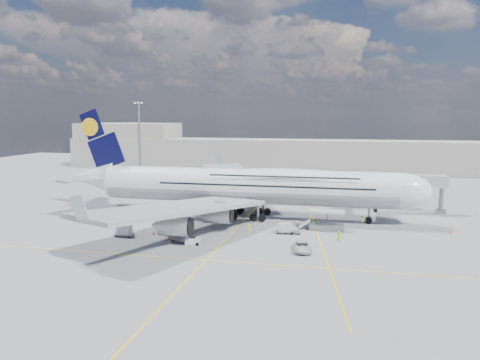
% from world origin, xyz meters
% --- Properties ---
extents(ground, '(300.00, 300.00, 0.00)m').
position_xyz_m(ground, '(0.00, 0.00, 0.00)').
color(ground, gray).
rests_on(ground, ground).
extents(taxi_line_main, '(0.25, 220.00, 0.01)m').
position_xyz_m(taxi_line_main, '(0.00, 0.00, 0.01)').
color(taxi_line_main, yellow).
rests_on(taxi_line_main, ground).
extents(taxi_line_cross, '(120.00, 0.25, 0.01)m').
position_xyz_m(taxi_line_cross, '(0.00, -20.00, 0.01)').
color(taxi_line_cross, yellow).
rests_on(taxi_line_cross, ground).
extents(taxi_line_diag, '(14.16, 99.06, 0.01)m').
position_xyz_m(taxi_line_diag, '(14.00, 10.00, 0.01)').
color(taxi_line_diag, yellow).
rests_on(taxi_line_diag, ground).
extents(airliner, '(77.26, 79.15, 23.71)m').
position_xyz_m(airliner, '(0.26, 10.00, 6.87)').
color(airliner, white).
rests_on(airliner, ground).
extents(jet_bridge, '(18.80, 12.10, 8.50)m').
position_xyz_m(jet_bridge, '(29.81, 20.94, 6.85)').
color(jet_bridge, '#B7B7BC').
rests_on(jet_bridge, ground).
extents(cargo_loader, '(8.53, 3.20, 3.67)m').
position_xyz_m(cargo_loader, '(16.82, 2.89, 1.25)').
color(cargo_loader, silver).
rests_on(cargo_loader, ground).
extents(light_mast, '(3.00, 0.70, 25.50)m').
position_xyz_m(light_mast, '(-40.00, 45.00, 13.21)').
color(light_mast, gray).
rests_on(light_mast, ground).
extents(terminal, '(180.00, 16.00, 12.00)m').
position_xyz_m(terminal, '(0.00, 95.00, 6.00)').
color(terminal, '#B2AD9E').
rests_on(terminal, ground).
extents(hangar, '(40.00, 22.00, 18.00)m').
position_xyz_m(hangar, '(-70.00, 100.00, 9.00)').
color(hangar, '#B2AD9E').
rests_on(hangar, ground).
extents(tree_line, '(160.00, 6.00, 8.00)m').
position_xyz_m(tree_line, '(40.00, 140.00, 4.00)').
color(tree_line, '#193814').
rests_on(tree_line, ground).
extents(dolly_row_a, '(2.89, 2.26, 0.38)m').
position_xyz_m(dolly_row_a, '(-18.26, -9.30, 0.29)').
color(dolly_row_a, gray).
rests_on(dolly_row_a, ground).
extents(dolly_row_b, '(3.53, 2.05, 2.16)m').
position_xyz_m(dolly_row_b, '(-9.48, -7.57, 1.16)').
color(dolly_row_b, gray).
rests_on(dolly_row_b, ground).
extents(dolly_row_c, '(3.36, 2.66, 0.44)m').
position_xyz_m(dolly_row_c, '(-7.17, -11.30, 0.34)').
color(dolly_row_c, gray).
rests_on(dolly_row_c, ground).
extents(dolly_back, '(3.32, 1.78, 2.10)m').
position_xyz_m(dolly_back, '(-18.23, -9.98, 1.13)').
color(dolly_back, gray).
rests_on(dolly_back, ground).
extents(dolly_nose_far, '(3.51, 2.39, 2.03)m').
position_xyz_m(dolly_nose_far, '(9.63, -1.66, 1.09)').
color(dolly_nose_far, gray).
rests_on(dolly_nose_far, ground).
extents(dolly_nose_near, '(2.99, 1.71, 0.43)m').
position_xyz_m(dolly_nose_near, '(11.02, -1.60, 0.33)').
color(dolly_nose_near, gray).
rests_on(dolly_nose_near, ground).
extents(baggage_tug, '(2.67, 1.51, 1.58)m').
position_xyz_m(baggage_tug, '(-4.53, -12.51, 0.70)').
color(baggage_tug, silver).
rests_on(baggage_tug, ground).
extents(catering_truck_inner, '(7.33, 4.21, 4.11)m').
position_xyz_m(catering_truck_inner, '(-1.72, 32.18, 1.94)').
color(catering_truck_inner, gray).
rests_on(catering_truck_inner, ground).
extents(catering_truck_outer, '(7.18, 3.13, 4.19)m').
position_xyz_m(catering_truck_outer, '(-11.62, 41.25, 1.95)').
color(catering_truck_outer, gray).
rests_on(catering_truck_outer, ground).
extents(service_van, '(3.11, 5.75, 1.53)m').
position_xyz_m(service_van, '(13.68, -12.38, 0.77)').
color(service_van, silver).
rests_on(service_van, ground).
extents(crew_nose, '(0.71, 0.76, 1.74)m').
position_xyz_m(crew_nose, '(23.69, 8.89, 0.87)').
color(crew_nose, '#B2FE1A').
rests_on(crew_nose, ground).
extents(crew_loader, '(1.11, 1.11, 1.81)m').
position_xyz_m(crew_loader, '(14.76, 3.48, 0.91)').
color(crew_loader, '#91DC17').
rests_on(crew_loader, ground).
extents(crew_wing, '(0.58, 1.12, 1.83)m').
position_xyz_m(crew_wing, '(-11.27, -2.53, 0.91)').
color(crew_wing, '#9ADC17').
rests_on(crew_wing, ground).
extents(crew_van, '(0.91, 1.01, 1.74)m').
position_xyz_m(crew_van, '(19.30, -4.75, 0.87)').
color(crew_van, '#B9EC18').
rests_on(crew_van, ground).
extents(crew_tug, '(1.24, 0.95, 1.70)m').
position_xyz_m(crew_tug, '(3.18, -3.02, 0.85)').
color(crew_tug, '#F1FF1A').
rests_on(crew_tug, ground).
extents(cone_nose, '(0.50, 0.50, 0.64)m').
position_xyz_m(cone_nose, '(39.30, 4.94, 0.31)').
color(cone_nose, '#F4590C').
rests_on(cone_nose, ground).
extents(cone_wing_left_inner, '(0.45, 0.45, 0.58)m').
position_xyz_m(cone_wing_left_inner, '(-14.53, 30.98, 0.28)').
color(cone_wing_left_inner, '#F4590C').
rests_on(cone_wing_left_inner, ground).
extents(cone_wing_left_outer, '(0.46, 0.46, 0.58)m').
position_xyz_m(cone_wing_left_outer, '(-17.91, 30.26, 0.28)').
color(cone_wing_left_outer, '#F4590C').
rests_on(cone_wing_left_outer, ground).
extents(cone_wing_right_inner, '(0.43, 0.43, 0.55)m').
position_xyz_m(cone_wing_right_inner, '(-9.62, -10.24, 0.26)').
color(cone_wing_right_inner, '#F4590C').
rests_on(cone_wing_right_inner, ground).
extents(cone_wing_right_outer, '(0.47, 0.47, 0.60)m').
position_xyz_m(cone_wing_right_outer, '(-13.58, -7.76, 0.29)').
color(cone_wing_right_outer, '#F4590C').
rests_on(cone_wing_right_outer, ground).
extents(cone_tail, '(0.42, 0.42, 0.53)m').
position_xyz_m(cone_tail, '(-31.14, 10.68, 0.26)').
color(cone_tail, '#F4590C').
rests_on(cone_tail, ground).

